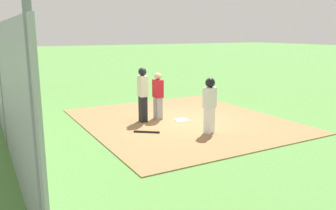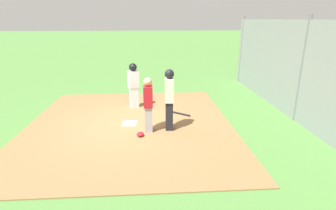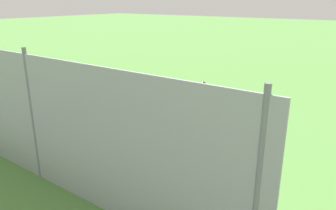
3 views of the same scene
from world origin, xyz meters
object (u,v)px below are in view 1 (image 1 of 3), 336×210
Objects in this scene: runner at (210,102)px; catcher_mask at (159,114)px; home_plate at (182,120)px; catcher at (158,95)px; baseball_bat at (147,132)px; umpire at (143,93)px.

runner is 6.95× the size of catcher_mask.
runner is at bearing -2.23° from home_plate.
catcher is 2.33m from runner.
runner is at bearing -171.59° from baseball_bat.
catcher is at bearing -134.40° from home_plate.
baseball_bat reaches higher than home_plate.
umpire is 2.46m from runner.
runner is (2.17, 1.16, -0.02)m from umpire.
runner is at bearing -75.82° from catcher.
home_plate is 1.83× the size of catcher_mask.
baseball_bat is at bearing -106.12° from umpire.
runner is 2.10× the size of baseball_bat.
home_plate is at bearing -23.89° from runner.
baseball_bat is at bearing 39.20° from runner.
catcher_mask is (-2.63, -0.30, -0.90)m from runner.
catcher_mask is at bearing -159.28° from home_plate.
catcher_mask is at bearing 32.61° from umpire.
catcher_mask reaches higher than home_plate.
baseball_bat is at bearing -128.38° from catcher.
catcher is 6.74× the size of catcher_mask.
umpire is 2.31× the size of baseball_bat.
catcher reaches higher than baseball_bat.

